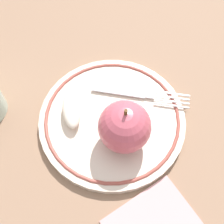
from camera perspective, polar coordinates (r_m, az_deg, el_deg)
The scene contains 5 objects.
ground_plane at distance 0.54m, azimuth 0.09°, elevation -2.45°, with size 2.00×2.00×0.00m, color #88664E.
plate at distance 0.53m, azimuth 0.00°, elevation -1.44°, with size 0.25×0.25×0.02m.
apple_red_whole at distance 0.47m, azimuth 2.32°, elevation -2.71°, with size 0.08×0.08×0.09m.
apple_slice_front at distance 0.52m, azimuth -7.41°, elevation 0.31°, with size 0.07×0.03×0.02m, color #F0E1CB.
fork at distance 0.55m, azimuth 4.66°, elevation 3.24°, with size 0.17×0.06×0.00m.
Camera 1 is at (0.02, 0.23, 0.48)m, focal length 50.00 mm.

